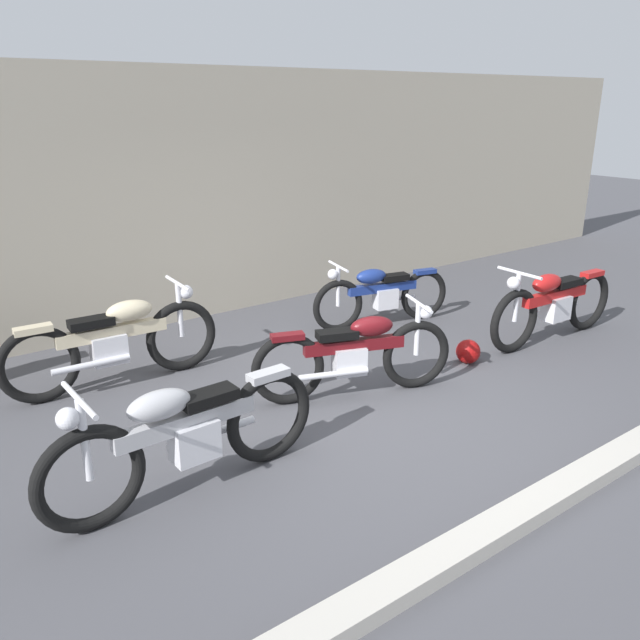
{
  "coord_description": "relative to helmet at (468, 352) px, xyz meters",
  "views": [
    {
      "loc": [
        -3.49,
        -4.03,
        2.77
      ],
      "look_at": [
        0.29,
        1.1,
        0.55
      ],
      "focal_mm": 35.55,
      "sensor_mm": 36.0,
      "label": 1
    }
  ],
  "objects": [
    {
      "name": "ground_plane",
      "position": [
        -1.69,
        -0.23,
        -0.13
      ],
      "size": [
        40.0,
        40.0,
        0.0
      ],
      "primitive_type": "plane",
      "color": "#47474C"
    },
    {
      "name": "building_wall",
      "position": [
        -1.69,
        3.35,
        1.45
      ],
      "size": [
        18.0,
        0.3,
        3.18
      ],
      "primitive_type": "cube",
      "color": "#B2A893",
      "rests_on": "ground_plane"
    },
    {
      "name": "curb_strip",
      "position": [
        -1.69,
        -2.11,
        -0.07
      ],
      "size": [
        18.0,
        0.24,
        0.12
      ],
      "primitive_type": "cube",
      "color": "#B7B2A8",
      "rests_on": "ground_plane"
    },
    {
      "name": "helmet",
      "position": [
        0.0,
        0.0,
        0.0
      ],
      "size": [
        0.27,
        0.27,
        0.27
      ],
      "primitive_type": "sphere",
      "color": "maroon",
      "rests_on": "ground_plane"
    },
    {
      "name": "motorcycle_blue",
      "position": [
        0.05,
        1.52,
        0.28
      ],
      "size": [
        1.89,
        0.67,
        0.86
      ],
      "rotation": [
        0.0,
        0.0,
        2.91
      ],
      "color": "black",
      "rests_on": "ground_plane"
    },
    {
      "name": "motorcycle_silver",
      "position": [
        -3.56,
        -0.41,
        0.34
      ],
      "size": [
        2.21,
        0.62,
        0.99
      ],
      "rotation": [
        0.0,
        0.0,
        3.17
      ],
      "color": "black",
      "rests_on": "ground_plane"
    },
    {
      "name": "motorcycle_maroon",
      "position": [
        -1.52,
        0.12,
        0.3
      ],
      "size": [
        1.94,
        0.89,
        0.91
      ],
      "rotation": [
        0.0,
        0.0,
        -0.35
      ],
      "color": "black",
      "rests_on": "ground_plane"
    },
    {
      "name": "motorcycle_red",
      "position": [
        1.34,
        -0.11,
        0.33
      ],
      "size": [
        2.16,
        0.6,
        0.97
      ],
      "rotation": [
        0.0,
        0.0,
        3.1
      ],
      "color": "black",
      "rests_on": "ground_plane"
    },
    {
      "name": "motorcycle_cream",
      "position": [
        -3.32,
        1.74,
        0.34
      ],
      "size": [
        2.21,
        0.62,
        0.99
      ],
      "rotation": [
        0.0,
        0.0,
        -0.05
      ],
      "color": "black",
      "rests_on": "ground_plane"
    }
  ]
}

